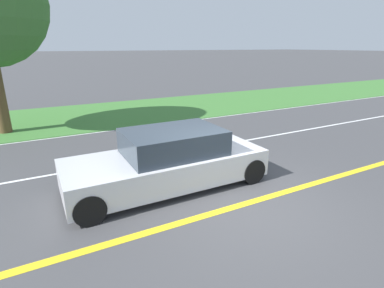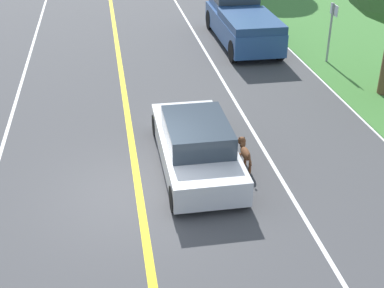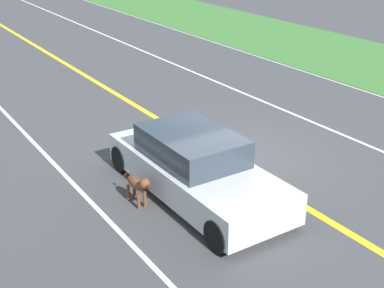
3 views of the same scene
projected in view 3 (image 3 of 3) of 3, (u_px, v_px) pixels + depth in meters
name	position (u px, v px, depth m)	size (l,w,h in m)	color
ground_plane	(227.00, 160.00, 12.66)	(400.00, 400.00, 0.00)	#424244
centre_divider_line	(227.00, 160.00, 12.66)	(0.18, 160.00, 0.01)	yellow
lane_dash_same_dir	(89.00, 200.00, 10.90)	(0.10, 160.00, 0.01)	white
lane_dash_oncoming	(331.00, 130.00, 14.42)	(0.10, 160.00, 0.01)	white
ego_car	(195.00, 167.00, 10.89)	(1.80, 4.52, 1.34)	silver
dog	(138.00, 185.00, 10.54)	(0.22, 1.10, 0.74)	brown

